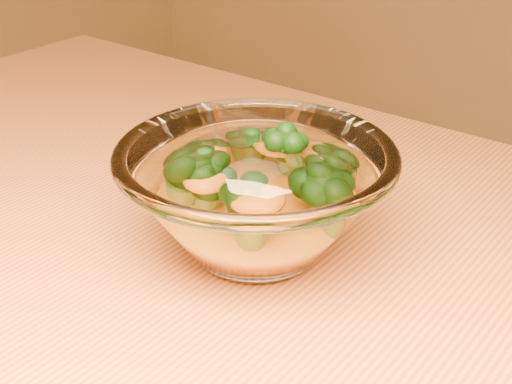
# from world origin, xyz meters

# --- Properties ---
(glass_bowl) EXTENTS (0.19, 0.19, 0.08)m
(glass_bowl) POSITION_xyz_m (-0.08, 0.11, 0.79)
(glass_bowl) COLOR white
(glass_bowl) RESTS_ON table
(cheese_sauce) EXTENTS (0.10, 0.10, 0.03)m
(cheese_sauce) POSITION_xyz_m (-0.08, 0.11, 0.78)
(cheese_sauce) COLOR orange
(cheese_sauce) RESTS_ON glass_bowl
(broccoli_heap) EXTENTS (0.12, 0.11, 0.07)m
(broccoli_heap) POSITION_xyz_m (-0.08, 0.12, 0.80)
(broccoli_heap) COLOR black
(broccoli_heap) RESTS_ON cheese_sauce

